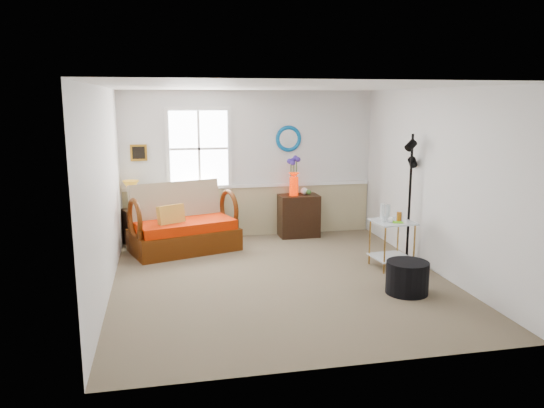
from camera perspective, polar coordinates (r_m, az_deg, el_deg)
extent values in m
cube|color=#6A5E4B|center=(7.38, 0.89, -8.09)|extent=(4.50, 5.00, 0.01)
cube|color=white|center=(6.97, 0.96, 12.52)|extent=(4.50, 5.00, 0.01)
cube|color=silver|center=(9.49, -2.39, 4.28)|extent=(4.50, 0.01, 2.60)
cube|color=silver|center=(4.70, 7.62, -2.87)|extent=(4.50, 0.01, 2.60)
cube|color=silver|center=(6.93, -17.54, 1.22)|extent=(0.01, 5.00, 2.60)
cube|color=silver|center=(7.86, 17.15, 2.37)|extent=(0.01, 5.00, 2.60)
cube|color=tan|center=(9.61, -2.33, -0.77)|extent=(4.46, 0.02, 0.90)
cube|color=white|center=(9.52, -2.35, 1.98)|extent=(4.46, 0.04, 0.06)
cube|color=#B77E20|center=(9.33, -14.15, 5.37)|extent=(0.28, 0.03, 0.28)
torus|color=#0E87BB|center=(9.57, 1.77, 7.04)|extent=(0.47, 0.07, 0.47)
imported|color=#396C2C|center=(9.29, -13.90, 0.32)|extent=(0.35, 0.38, 0.27)
cylinder|color=black|center=(7.03, 14.34, -7.67)|extent=(0.57, 0.57, 0.42)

